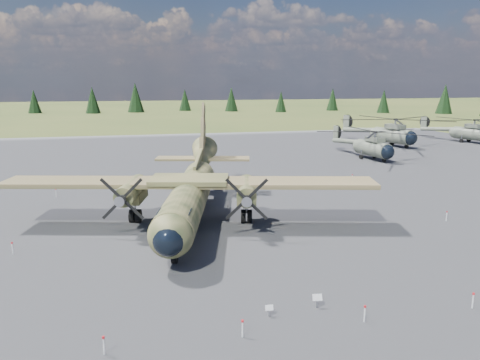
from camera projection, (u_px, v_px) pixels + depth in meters
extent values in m
plane|color=brown|center=(252.00, 236.00, 34.81)|extent=(500.00, 500.00, 0.00)
cube|color=slate|center=(226.00, 203.00, 44.33)|extent=(120.00, 120.00, 0.04)
cylinder|color=#343E21|center=(189.00, 198.00, 36.62)|extent=(7.08, 18.26, 2.82)
sphere|color=#343E21|center=(171.00, 236.00, 27.76)|extent=(3.34, 3.34, 2.76)
sphere|color=black|center=(169.00, 239.00, 27.23)|extent=(2.46, 2.46, 2.03)
cube|color=black|center=(174.00, 216.00, 29.18)|extent=(2.34, 2.05, 0.55)
cone|color=#343E21|center=(202.00, 160.00, 48.02)|extent=(4.34, 7.38, 4.24)
cube|color=#939598|center=(191.00, 209.00, 37.85)|extent=(3.30, 6.32, 0.50)
cube|color=#31371D|center=(189.00, 182.00, 36.87)|extent=(29.16, 10.32, 0.35)
cube|color=#343E21|center=(189.00, 180.00, 36.83)|extent=(6.73, 4.97, 0.35)
cylinder|color=#343E21|center=(132.00, 190.00, 36.75)|extent=(2.72, 5.44, 1.51)
cube|color=#343E21|center=(134.00, 196.00, 37.67)|extent=(2.29, 3.68, 0.81)
cone|color=gray|center=(121.00, 200.00, 33.55)|extent=(0.96, 1.06, 0.76)
cylinder|color=black|center=(135.00, 216.00, 38.03)|extent=(1.13, 1.29, 1.11)
cylinder|color=#343E21|center=(247.00, 190.00, 36.64)|extent=(2.72, 5.44, 1.51)
cube|color=#343E21|center=(247.00, 196.00, 37.56)|extent=(2.29, 3.68, 0.81)
cone|color=gray|center=(247.00, 201.00, 33.44)|extent=(0.96, 1.06, 0.76)
cylinder|color=black|center=(247.00, 216.00, 37.92)|extent=(1.13, 1.29, 1.11)
cube|color=#343E21|center=(199.00, 160.00, 44.15)|extent=(2.10, 7.45, 1.69)
cube|color=#31371D|center=(203.00, 159.00, 48.50)|extent=(9.91, 4.47, 0.22)
cylinder|color=gray|center=(174.00, 245.00, 29.16)|extent=(0.17, 0.17, 0.91)
cylinder|color=black|center=(175.00, 256.00, 29.31)|extent=(0.57, 1.00, 0.94)
cylinder|color=#65685A|center=(373.00, 149.00, 68.10)|extent=(3.12, 6.64, 2.22)
sphere|color=black|center=(387.00, 152.00, 65.20)|extent=(2.32, 2.32, 2.04)
sphere|color=#65685A|center=(360.00, 146.00, 71.01)|extent=(2.32, 2.32, 2.04)
cube|color=#65685A|center=(375.00, 139.00, 67.48)|extent=(1.90, 3.03, 0.67)
cylinder|color=gray|center=(375.00, 135.00, 67.34)|extent=(0.36, 0.36, 0.89)
cylinder|color=#65685A|center=(347.00, 141.00, 73.97)|extent=(1.84, 7.60, 1.27)
cube|color=#65685A|center=(336.00, 132.00, 76.76)|extent=(0.37, 1.26, 2.13)
cylinder|color=black|center=(337.00, 132.00, 76.88)|extent=(0.39, 2.29, 2.31)
cylinder|color=black|center=(384.00, 160.00, 65.95)|extent=(0.33, 0.63, 0.60)
cylinder|color=black|center=(361.00, 157.00, 68.91)|extent=(0.37, 0.74, 0.71)
cylinder|color=gray|center=(361.00, 154.00, 68.81)|extent=(0.14, 0.14, 1.29)
cylinder|color=black|center=(374.00, 156.00, 69.77)|extent=(0.37, 0.74, 0.71)
cylinder|color=gray|center=(375.00, 153.00, 69.67)|extent=(0.14, 0.14, 1.29)
cylinder|color=#65685A|center=(393.00, 136.00, 81.86)|extent=(4.80, 7.88, 2.58)
sphere|color=black|center=(410.00, 138.00, 78.77)|extent=(3.01, 3.01, 2.38)
sphere|color=#65685A|center=(376.00, 134.00, 84.97)|extent=(3.01, 3.01, 2.38)
cube|color=#65685A|center=(395.00, 126.00, 81.18)|extent=(2.71, 3.69, 0.78)
cylinder|color=gray|center=(395.00, 122.00, 81.02)|extent=(0.47, 0.47, 1.03)
cylinder|color=#65685A|center=(361.00, 130.00, 88.12)|extent=(3.61, 8.65, 1.48)
cube|color=#65685A|center=(346.00, 122.00, 91.08)|extent=(0.67, 1.45, 2.48)
cylinder|color=black|center=(348.00, 121.00, 91.27)|extent=(0.91, 2.57, 2.69)
cylinder|color=black|center=(406.00, 146.00, 79.59)|extent=(0.50, 0.76, 0.70)
cylinder|color=black|center=(381.00, 144.00, 82.49)|extent=(0.56, 0.88, 0.83)
cylinder|color=gray|center=(381.00, 141.00, 82.38)|extent=(0.18, 0.18, 1.50)
cylinder|color=black|center=(392.00, 143.00, 83.92)|extent=(0.56, 0.88, 0.83)
cylinder|color=gray|center=(392.00, 140.00, 83.81)|extent=(0.18, 0.18, 1.50)
cylinder|color=#65685A|center=(471.00, 134.00, 86.76)|extent=(4.50, 7.02, 2.30)
sphere|color=#65685A|center=(455.00, 132.00, 89.45)|extent=(2.73, 2.73, 2.12)
cube|color=#65685A|center=(474.00, 126.00, 86.15)|extent=(2.51, 3.31, 0.69)
cylinder|color=gray|center=(475.00, 122.00, 86.01)|extent=(0.43, 0.43, 0.92)
cylinder|color=#65685A|center=(439.00, 129.00, 92.19)|extent=(3.51, 7.63, 1.32)
cube|color=#65685A|center=(424.00, 122.00, 94.76)|extent=(0.65, 1.28, 2.21)
cylinder|color=black|center=(425.00, 122.00, 94.94)|extent=(0.90, 2.26, 2.40)
cylinder|color=black|center=(461.00, 141.00, 87.26)|extent=(0.52, 0.79, 0.74)
cylinder|color=gray|center=(462.00, 138.00, 87.16)|extent=(0.17, 0.17, 1.34)
cylinder|color=black|center=(469.00, 140.00, 88.61)|extent=(0.52, 0.79, 0.74)
cylinder|color=gray|center=(469.00, 137.00, 88.51)|extent=(0.17, 0.17, 1.34)
cube|color=gray|center=(269.00, 312.00, 22.87)|extent=(0.07, 0.07, 0.49)
cube|color=silver|center=(269.00, 308.00, 22.78)|extent=(0.40, 0.19, 0.28)
cube|color=gray|center=(317.00, 302.00, 23.76)|extent=(0.10, 0.10, 0.60)
cube|color=silver|center=(317.00, 297.00, 23.65)|extent=(0.50, 0.26, 0.34)
cylinder|color=silver|center=(104.00, 346.00, 19.63)|extent=(0.07, 0.07, 0.80)
cylinder|color=red|center=(103.00, 337.00, 19.55)|extent=(0.12, 0.12, 0.10)
cylinder|color=silver|center=(243.00, 329.00, 20.97)|extent=(0.07, 0.07, 0.80)
cylinder|color=red|center=(243.00, 321.00, 20.89)|extent=(0.12, 0.12, 0.10)
cylinder|color=silver|center=(365.00, 314.00, 22.31)|extent=(0.07, 0.07, 0.80)
cylinder|color=red|center=(365.00, 307.00, 22.23)|extent=(0.12, 0.12, 0.10)
cylinder|color=silver|center=(473.00, 301.00, 23.65)|extent=(0.07, 0.07, 0.80)
cylinder|color=red|center=(474.00, 294.00, 23.56)|extent=(0.12, 0.12, 0.10)
cylinder|color=silver|center=(56.00, 193.00, 46.39)|extent=(0.07, 0.07, 0.80)
cylinder|color=red|center=(56.00, 189.00, 46.31)|extent=(0.12, 0.12, 0.10)
cylinder|color=silver|center=(138.00, 189.00, 48.18)|extent=(0.07, 0.07, 0.80)
cylinder|color=red|center=(138.00, 185.00, 48.09)|extent=(0.12, 0.12, 0.10)
cylinder|color=silver|center=(215.00, 185.00, 49.96)|extent=(0.07, 0.07, 0.80)
cylinder|color=red|center=(215.00, 181.00, 49.88)|extent=(0.12, 0.12, 0.10)
cylinder|color=silver|center=(286.00, 182.00, 51.75)|extent=(0.07, 0.07, 0.80)
cylinder|color=red|center=(286.00, 178.00, 51.66)|extent=(0.12, 0.12, 0.10)
cylinder|color=silver|center=(352.00, 178.00, 53.53)|extent=(0.07, 0.07, 0.80)
cylinder|color=red|center=(352.00, 175.00, 53.45)|extent=(0.12, 0.12, 0.10)
cylinder|color=silver|center=(12.00, 249.00, 31.04)|extent=(0.07, 0.07, 0.80)
cylinder|color=red|center=(12.00, 243.00, 30.96)|extent=(0.12, 0.12, 0.10)
cylinder|color=silver|center=(447.00, 217.00, 38.40)|extent=(0.07, 0.07, 0.80)
cylinder|color=red|center=(447.00, 212.00, 38.32)|extent=(0.12, 0.12, 0.10)
cone|color=black|center=(445.00, 99.00, 164.57)|extent=(5.79, 5.79, 10.33)
cone|color=black|center=(384.00, 101.00, 169.18)|extent=(4.64, 4.64, 8.28)
cone|color=black|center=(333.00, 99.00, 182.88)|extent=(4.87, 4.87, 8.69)
cone|color=black|center=(281.00, 102.00, 173.82)|extent=(4.29, 4.29, 7.66)
cone|color=black|center=(231.00, 99.00, 178.08)|extent=(5.07, 5.07, 9.05)
cone|color=black|center=(185.00, 100.00, 181.04)|extent=(4.65, 4.65, 8.31)
cone|color=black|center=(135.00, 97.00, 172.36)|extent=(6.02, 6.02, 10.74)
cone|color=black|center=(92.00, 100.00, 166.39)|extent=(5.24, 5.24, 9.37)
cone|color=black|center=(34.00, 101.00, 167.39)|extent=(4.69, 4.69, 8.38)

